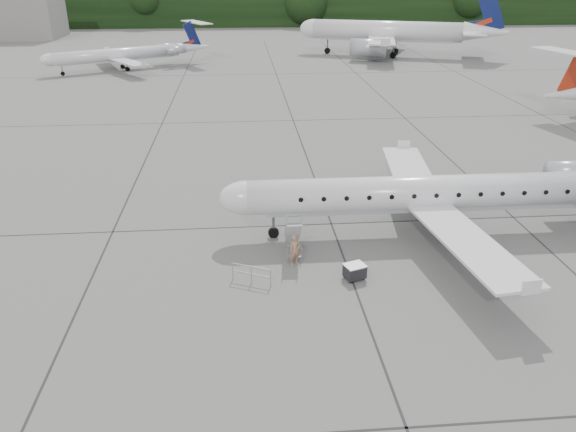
{
  "coord_description": "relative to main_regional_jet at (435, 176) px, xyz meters",
  "views": [
    {
      "loc": [
        -9.67,
        -28.27,
        15.7
      ],
      "look_at": [
        -7.13,
        1.25,
        2.3
      ],
      "focal_mm": 35.0,
      "sensor_mm": 36.0,
      "label": 1
    }
  ],
  "objects": [
    {
      "name": "treeline",
      "position": [
        -2.06,
        126.93,
        0.21
      ],
      "size": [
        260.0,
        4.0,
        8.0
      ],
      "primitive_type": "cube",
      "color": "black",
      "rests_on": "ground"
    },
    {
      "name": "airstair",
      "position": [
        -8.94,
        -2.17,
        -2.6
      ],
      "size": [
        0.86,
        2.26,
        2.37
      ],
      "primitive_type": null,
      "rotation": [
        0.0,
        0.0,
        -0.01
      ],
      "color": "silver",
      "rests_on": "ground"
    },
    {
      "name": "safety_railing",
      "position": [
        -11.46,
        -5.28,
        -3.29
      ],
      "size": [
        2.03,
        1.0,
        1.0
      ],
      "primitive_type": null,
      "rotation": [
        0.0,
        0.0,
        -0.43
      ],
      "color": "#9A9CA2",
      "rests_on": "ground"
    },
    {
      "name": "bg_regional_left",
      "position": [
        -30.84,
        62.13,
        -0.39
      ],
      "size": [
        31.64,
        28.57,
        6.8
      ],
      "primitive_type": null,
      "rotation": [
        0.0,
        0.0,
        0.48
      ],
      "color": "silver",
      "rests_on": "ground"
    },
    {
      "name": "ground",
      "position": [
        -2.06,
        -3.07,
        -3.79
      ],
      "size": [
        320.0,
        320.0,
        0.0
      ],
      "primitive_type": "plane",
      "color": "slate",
      "rests_on": "ground"
    },
    {
      "name": "bg_narrowbody",
      "position": [
        15.19,
        73.31,
        2.37
      ],
      "size": [
        40.62,
        34.83,
        12.31
      ],
      "primitive_type": null,
      "rotation": [
        0.0,
        0.0,
        -0.34
      ],
      "color": "silver",
      "rests_on": "ground"
    },
    {
      "name": "passenger",
      "position": [
        -8.94,
        -3.45,
        -2.88
      ],
      "size": [
        0.78,
        0.67,
        1.82
      ],
      "primitive_type": "imported",
      "rotation": [
        0.0,
        0.0,
        0.43
      ],
      "color": "#976C52",
      "rests_on": "ground"
    },
    {
      "name": "main_regional_jet",
      "position": [
        0.0,
        0.0,
        0.0
      ],
      "size": [
        29.68,
        21.46,
        7.58
      ],
      "primitive_type": null,
      "rotation": [
        0.0,
        0.0,
        -0.01
      ],
      "color": "silver",
      "rests_on": "ground"
    },
    {
      "name": "baggage_cart",
      "position": [
        -5.87,
        -5.33,
        -3.33
      ],
      "size": [
        1.28,
        1.16,
        0.91
      ],
      "primitive_type": null,
      "rotation": [
        0.0,
        0.0,
        0.35
      ],
      "color": "black",
      "rests_on": "ground"
    }
  ]
}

